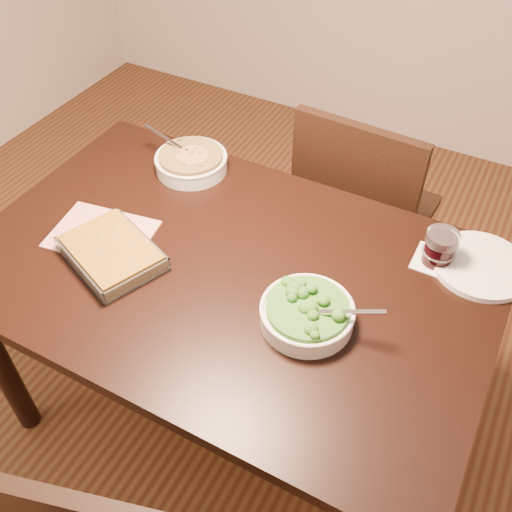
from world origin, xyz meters
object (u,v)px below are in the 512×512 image
baking_dish (112,253)px  wine_tumbler (440,247)px  dinner_plate (481,266)px  table (227,290)px  stew_bowl (191,161)px  broccoli_bowl (307,313)px  chair_far (360,210)px

baking_dish → wine_tumbler: (0.77, 0.40, 0.03)m
wine_tumbler → baking_dish: bearing=-152.4°
wine_tumbler → dinner_plate: bearing=16.4°
baking_dish → dinner_plate: size_ratio=1.27×
table → stew_bowl: 0.47m
table → wine_tumbler: size_ratio=14.38×
broccoli_bowl → baking_dish: broccoli_bowl is taller
stew_bowl → wine_tumbler: (0.80, -0.04, 0.02)m
baking_dish → broccoli_bowl: bearing=27.5°
wine_tumbler → chair_far: 0.58m
broccoli_bowl → wine_tumbler: size_ratio=2.66×
stew_bowl → wine_tumbler: size_ratio=2.63×
table → stew_bowl: (-0.31, 0.32, 0.13)m
baking_dish → chair_far: 0.94m
broccoli_bowl → dinner_plate: size_ratio=1.02×
broccoli_bowl → baking_dish: 0.55m
table → wine_tumbler: bearing=29.9°
broccoli_bowl → stew_bowl: bearing=146.0°
stew_bowl → broccoli_bowl: 0.70m
baking_dish → chair_far: size_ratio=0.35×
wine_tumbler → stew_bowl: bearing=177.0°
stew_bowl → broccoli_bowl: size_ratio=0.99×
table → broccoli_bowl: broccoli_bowl is taller
dinner_plate → wine_tumbler: bearing=-163.6°
stew_bowl → baking_dish: (0.03, -0.44, -0.01)m
table → wine_tumbler: wine_tumbler is taller
dinner_plate → chair_far: chair_far is taller
stew_bowl → chair_far: (0.48, 0.34, -0.26)m
dinner_plate → baking_dish: bearing=-153.7°
baking_dish → chair_far: bearing=82.6°
table → dinner_plate: dinner_plate is taller
baking_dish → wine_tumbler: wine_tumbler is taller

